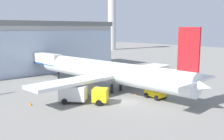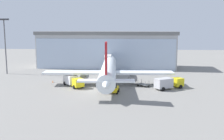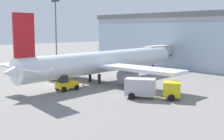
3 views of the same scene
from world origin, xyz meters
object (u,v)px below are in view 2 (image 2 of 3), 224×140
at_px(fuel_truck, 168,83).
at_px(pushback_tug, 114,89).
at_px(safety_cone_wingtip, 53,81).
at_px(baggage_cart, 143,84).
at_px(jet_bridge, 108,59).
at_px(apron_light_mast, 5,41).
at_px(safety_cone_nose, 112,88).
at_px(catering_truck, 73,80).
at_px(airplane, 108,71).

height_order(fuel_truck, pushback_tug, fuel_truck).
distance_m(pushback_tug, safety_cone_wingtip, 19.54).
xyz_separation_m(fuel_truck, baggage_cart, (-5.64, 2.36, -0.97)).
xyz_separation_m(fuel_truck, pushback_tug, (-12.41, -4.69, -0.49)).
distance_m(jet_bridge, baggage_cart, 24.96).
bearing_deg(apron_light_mast, safety_cone_nose, -28.48).
xyz_separation_m(jet_bridge, apron_light_mast, (-31.17, -6.83, 6.06)).
bearing_deg(pushback_tug, baggage_cart, -39.12).
bearing_deg(apron_light_mast, baggage_cart, -20.31).
relative_size(pushback_tug, safety_cone_nose, 6.07).
height_order(catering_truck, baggage_cart, catering_truck).
distance_m(apron_light_mast, fuel_truck, 51.41).
bearing_deg(airplane, baggage_cart, -108.74).
bearing_deg(safety_cone_wingtip, pushback_tug, -31.41).
xyz_separation_m(jet_bridge, airplane, (1.88, -19.88, -0.72)).
bearing_deg(fuel_truck, apron_light_mast, 126.84).
height_order(jet_bridge, catering_truck, jet_bridge).
xyz_separation_m(pushback_tug, safety_cone_nose, (-0.56, 3.82, -0.70)).
xyz_separation_m(airplane, catering_truck, (-8.46, -3.46, -1.95)).
relative_size(pushback_tug, safety_cone_wingtip, 6.07).
height_order(fuel_truck, safety_cone_wingtip, fuel_truck).
height_order(jet_bridge, apron_light_mast, apron_light_mast).
height_order(catering_truck, safety_cone_wingtip, catering_truck).
distance_m(fuel_truck, safety_cone_wingtip, 29.62).
xyz_separation_m(apron_light_mast, baggage_cart, (41.79, -15.46, -9.70)).
xyz_separation_m(fuel_truck, safety_cone_wingtip, (-29.08, 5.49, -1.19)).
bearing_deg(baggage_cart, safety_cone_nose, -116.13).
distance_m(fuel_truck, pushback_tug, 13.28).
bearing_deg(baggage_cart, pushback_tug, -93.72).
relative_size(jet_bridge, catering_truck, 1.61).
relative_size(airplane, safety_cone_nose, 71.47).
relative_size(apron_light_mast, baggage_cart, 5.35).
bearing_deg(apron_light_mast, pushback_tug, -32.74).
distance_m(jet_bridge, airplane, 19.98).
relative_size(baggage_cart, safety_cone_wingtip, 5.77).
height_order(airplane, pushback_tug, airplane).
bearing_deg(jet_bridge, safety_cone_nose, -176.01).
relative_size(catering_truck, fuel_truck, 0.96).
bearing_deg(fuel_truck, baggage_cart, 124.73).
height_order(airplane, fuel_truck, airplane).
relative_size(jet_bridge, apron_light_mast, 0.67).
distance_m(apron_light_mast, safety_cone_wingtip, 24.24).
xyz_separation_m(airplane, safety_cone_nose, (1.40, -5.64, -3.14)).
bearing_deg(catering_truck, jet_bridge, 125.39).
xyz_separation_m(jet_bridge, safety_cone_nose, (3.28, -25.52, -3.86)).
height_order(apron_light_mast, fuel_truck, apron_light_mast).
relative_size(jet_bridge, pushback_tug, 3.41).
xyz_separation_m(catering_truck, safety_cone_nose, (9.86, -2.18, -1.19)).
bearing_deg(safety_cone_nose, safety_cone_wingtip, 158.47).
distance_m(catering_truck, baggage_cart, 17.26).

